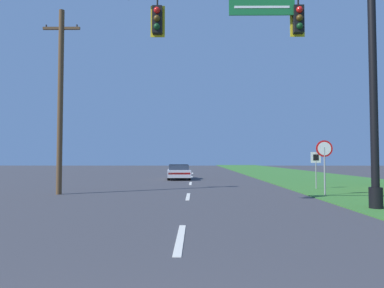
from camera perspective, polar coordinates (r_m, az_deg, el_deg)
name	(u,v)px	position (r m, az deg, el deg)	size (l,w,h in m)	color
grass_verge_right	(307,177)	(33.03, 18.56, -5.23)	(10.00, 110.00, 0.04)	#38752D
road_center_line	(191,183)	(23.45, -0.25, -6.59)	(0.16, 34.80, 0.01)	silver
signal_mast	(313,64)	(12.72, 19.57, 12.52)	(8.72, 0.47, 8.17)	black
car_ahead	(179,172)	(28.35, -2.23, -4.65)	(2.13, 4.67, 1.19)	black
stop_sign	(324,155)	(16.78, 21.20, -1.74)	(0.76, 0.07, 2.50)	gray
route_sign_post	(316,162)	(20.30, 19.94, -2.80)	(0.55, 0.06, 2.03)	gray
utility_pole_near	(60,98)	(17.83, -21.09, 7.16)	(1.80, 0.26, 8.95)	brown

